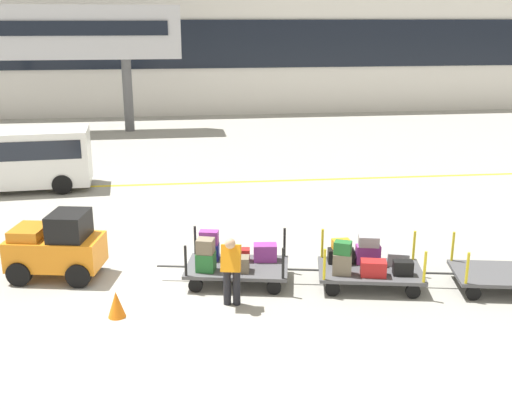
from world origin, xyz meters
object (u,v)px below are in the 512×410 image
baggage_cart_lead (232,260)px  baggage_handler (231,268)px  shuttle_van (18,155)px  safety_cone_far (116,304)px  baggage_cart_tail (506,275)px  baggage_cart_middle (366,263)px  baggage_tug (57,247)px

baggage_cart_lead → baggage_handler: bearing=-95.5°
shuttle_van → safety_cone_far: shuttle_van is taller
baggage_handler → safety_cone_far: bearing=-175.5°
baggage_cart_tail → safety_cone_far: size_ratio=5.61×
baggage_cart_middle → safety_cone_far: baggage_cart_middle is taller
baggage_tug → safety_cone_far: size_ratio=4.14×
baggage_handler → safety_cone_far: (-2.35, -0.18, -0.59)m
shuttle_van → baggage_handler: bearing=-57.2°
baggage_cart_lead → baggage_cart_tail: bearing=-11.7°
baggage_cart_middle → safety_cone_far: bearing=-171.4°
baggage_cart_middle → shuttle_van: 13.42m
shuttle_van → baggage_cart_lead: bearing=-53.2°
baggage_cart_tail → baggage_cart_lead: bearing=168.3°
baggage_cart_lead → baggage_cart_tail: 6.12m
baggage_cart_tail → shuttle_van: (-12.57, 10.03, 0.89)m
baggage_cart_lead → baggage_cart_tail: size_ratio=1.00×
baggage_cart_lead → shuttle_van: 11.01m
baggage_tug → baggage_cart_tail: size_ratio=0.74×
baggage_handler → shuttle_van: shuttle_van is taller
baggage_cart_lead → shuttle_van: (-6.58, 8.79, 0.72)m
shuttle_van → safety_cone_far: 11.06m
baggage_cart_tail → safety_cone_far: 8.47m
baggage_cart_lead → baggage_cart_middle: 3.04m
baggage_cart_lead → safety_cone_far: size_ratio=5.61×
baggage_handler → baggage_cart_tail: bearing=0.1°
baggage_cart_middle → baggage_handler: bearing=-168.3°
safety_cone_far → baggage_cart_lead: bearing=30.1°
baggage_cart_middle → baggage_tug: bearing=168.7°
baggage_tug → shuttle_van: 8.44m
baggage_cart_middle → safety_cone_far: (-5.45, -0.83, -0.25)m
baggage_handler → baggage_cart_lead: bearing=84.5°
baggage_cart_middle → baggage_cart_tail: 3.09m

